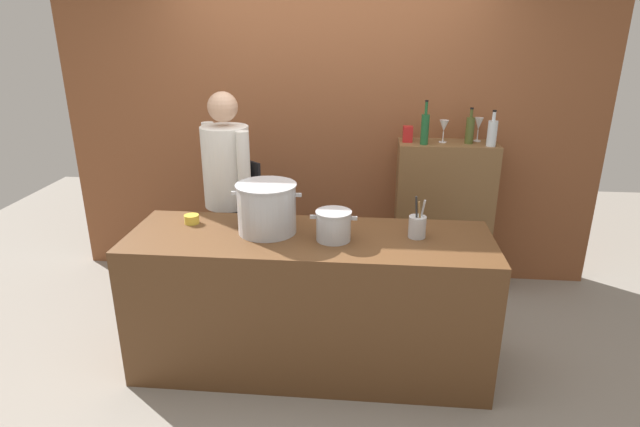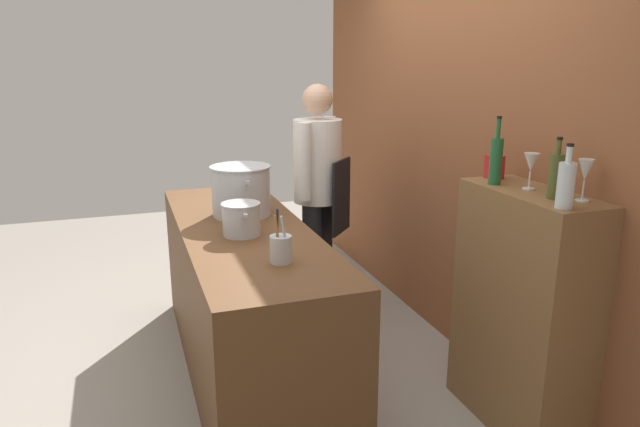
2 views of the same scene
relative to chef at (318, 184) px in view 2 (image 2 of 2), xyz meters
name	(u,v)px [view 2 (image 2 of 2)]	position (x,y,z in m)	size (l,w,h in m)	color
ground_plane	(249,369)	(0.67, -0.68, -0.96)	(8.00, 8.00, 0.00)	gray
brick_back_panel	(464,113)	(0.67, 0.72, 0.54)	(4.40, 0.10, 3.00)	brown
prep_counter	(246,300)	(0.67, -0.68, -0.51)	(2.20, 0.70, 0.90)	brown
bar_cabinet	(522,312)	(1.62, 0.51, -0.35)	(0.76, 0.32, 1.22)	brown
chef	(318,184)	(0.00, 0.00, 0.00)	(0.45, 0.43, 1.66)	black
stockpot_large	(241,191)	(0.41, -0.63, 0.09)	(0.42, 0.37, 0.30)	#B7BABF
stockpot_small	(241,219)	(0.82, -0.72, 0.02)	(0.28, 0.21, 0.18)	#B7BABF
utensil_crock	(281,248)	(1.31, -0.63, 0.00)	(0.10, 0.10, 0.26)	#B7BABF
butter_jar	(241,192)	(-0.10, -0.54, -0.04)	(0.09, 0.09, 0.06)	yellow
wine_bottle_clear	(566,184)	(1.92, 0.42, 0.36)	(0.07, 0.07, 0.27)	silver
wine_bottle_olive	(556,175)	(1.77, 0.50, 0.37)	(0.06, 0.06, 0.27)	#475123
wine_bottle_green	(496,159)	(1.43, 0.43, 0.38)	(0.06, 0.06, 0.33)	#1E592D
wine_glass_short	(585,172)	(1.85, 0.58, 0.39)	(0.07, 0.07, 0.19)	silver
wine_glass_tall	(531,164)	(1.58, 0.52, 0.38)	(0.07, 0.07, 0.17)	silver
spice_tin_red	(494,167)	(1.31, 0.51, 0.32)	(0.07, 0.07, 0.12)	red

